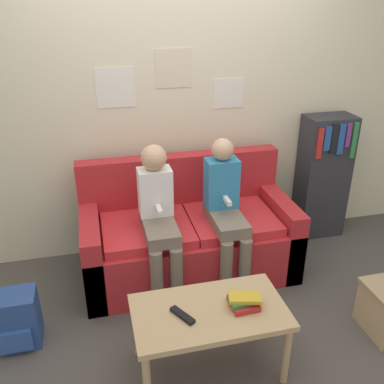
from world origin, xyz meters
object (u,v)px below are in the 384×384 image
at_px(person_right, 226,208).
at_px(backpack, 16,320).
at_px(coffee_table, 209,317).
at_px(person_left, 158,214).
at_px(couch, 188,237).
at_px(bookshelf, 323,177).
at_px(tv_remote, 182,315).

xyz_separation_m(person_right, backpack, (-1.50, -0.35, -0.45)).
relative_size(coffee_table, person_right, 0.78).
height_order(person_left, person_right, person_right).
height_order(couch, person_left, person_left).
height_order(coffee_table, bookshelf, bookshelf).
relative_size(couch, tv_remote, 9.79).
relative_size(coffee_table, backpack, 2.35).
relative_size(couch, coffee_table, 1.86).
xyz_separation_m(person_right, tv_remote, (-0.52, -0.85, -0.18)).
bearing_deg(coffee_table, backpack, 156.79).
relative_size(person_left, tv_remote, 6.69).
xyz_separation_m(bookshelf, backpack, (-2.57, -0.83, -0.38)).
relative_size(coffee_table, bookshelf, 0.78).
relative_size(coffee_table, person_left, 0.79).
height_order(person_left, bookshelf, bookshelf).
bearing_deg(bookshelf, couch, -167.38).
bearing_deg(coffee_table, person_right, 66.72).
bearing_deg(backpack, person_right, 13.01).
height_order(couch, coffee_table, couch).
distance_m(person_left, tv_remote, 0.88).
distance_m(bookshelf, backpack, 2.73).
height_order(coffee_table, tv_remote, tv_remote).
relative_size(bookshelf, backpack, 3.00).
relative_size(person_left, person_right, 0.99).
xyz_separation_m(coffee_table, bookshelf, (1.43, 1.32, 0.18)).
bearing_deg(couch, person_left, -144.27).
xyz_separation_m(couch, person_right, (0.24, -0.19, 0.33)).
bearing_deg(couch, bookshelf, 12.62).
xyz_separation_m(couch, coffee_table, (-0.11, -1.02, 0.09)).
bearing_deg(coffee_table, couch, 83.62).
xyz_separation_m(coffee_table, backpack, (-1.14, 0.49, -0.20)).
bearing_deg(backpack, coffee_table, -23.21).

